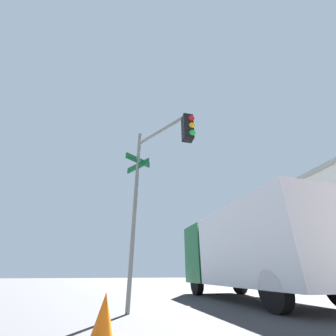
# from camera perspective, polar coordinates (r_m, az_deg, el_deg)

# --- Properties ---
(traffic_signal_near) EXTENTS (2.50, 1.77, 5.41)m
(traffic_signal_near) POSITION_cam_1_polar(r_m,az_deg,el_deg) (6.37, -2.53, 0.96)
(traffic_signal_near) COLOR slate
(traffic_signal_near) RESTS_ON ground_plane
(box_truck_second) EXTENTS (7.88, 2.77, 3.21)m
(box_truck_second) POSITION_cam_1_polar(r_m,az_deg,el_deg) (9.77, 20.14, -19.48)
(box_truck_second) COLOR #19592D
(box_truck_second) RESTS_ON ground_plane
(traffic_cone) EXTENTS (0.36, 0.36, 0.63)m
(traffic_cone) POSITION_cam_1_polar(r_m,az_deg,el_deg) (4.28, -16.74, -33.36)
(traffic_cone) COLOR orange
(traffic_cone) RESTS_ON ground_plane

